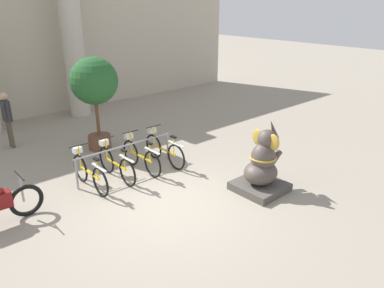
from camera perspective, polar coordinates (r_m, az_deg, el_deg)
name	(u,v)px	position (r m, az deg, el deg)	size (l,w,h in m)	color
ground_plane	(168,204)	(8.30, -3.71, -9.12)	(60.00, 60.00, 0.00)	gray
building_facade	(15,35)	(15.00, -25.31, 14.80)	(20.00, 0.20, 6.00)	#BCB29E
column_right	(73,45)	(14.67, -17.66, 14.20)	(0.95, 0.95, 5.16)	#BCB7A8
bike_rack	(125,152)	(9.60, -10.10, -1.20)	(2.78, 0.05, 0.77)	gray
bicycle_0	(89,172)	(9.09, -15.41, -4.17)	(0.48, 1.70, 0.97)	black
bicycle_1	(116,163)	(9.41, -11.54, -2.93)	(0.48, 1.70, 0.97)	black
bicycle_2	(140,156)	(9.74, -7.86, -1.80)	(0.48, 1.70, 0.97)	black
bicycle_3	(164,149)	(10.10, -4.34, -0.80)	(0.48, 1.70, 0.97)	black
elephant_statue	(262,167)	(8.76, 10.63, -3.51)	(1.08, 1.08, 1.71)	#4C4742
person_pedestrian	(7,115)	(12.26, -26.38, 3.98)	(0.22, 0.47, 1.68)	brown
potted_tree	(94,85)	(11.02, -14.65, 8.62)	(1.35, 1.35, 2.71)	brown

